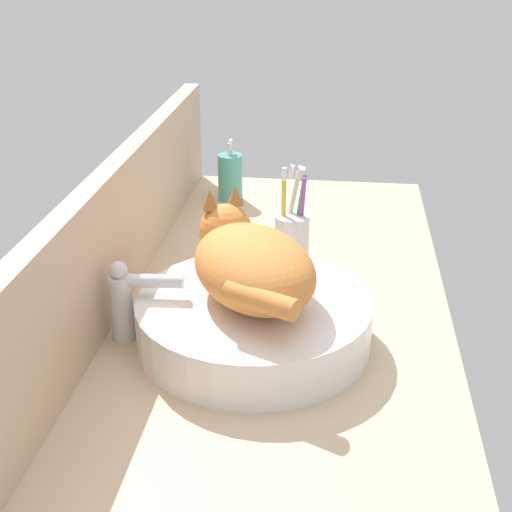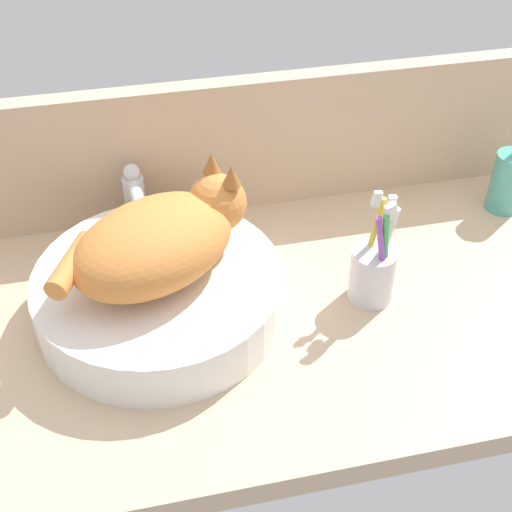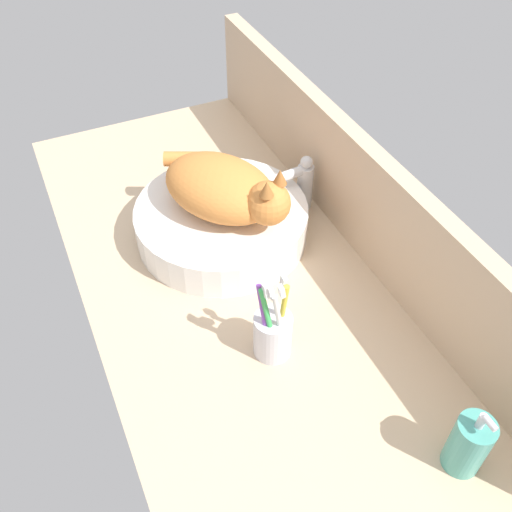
{
  "view_description": "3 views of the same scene",
  "coord_description": "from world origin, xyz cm",
  "views": [
    {
      "loc": [
        -108.89,
        -9.8,
        60.43
      ],
      "look_at": [
        0.15,
        3.65,
        8.91
      ],
      "focal_mm": 50.0,
      "sensor_mm": 36.0,
      "label": 1
    },
    {
      "loc": [
        -15.53,
        -76.14,
        76.33
      ],
      "look_at": [
        1.2,
        -0.43,
        10.91
      ],
      "focal_mm": 50.0,
      "sensor_mm": 36.0,
      "label": 2
    },
    {
      "loc": [
        73.13,
        -29.23,
        84.92
      ],
      "look_at": [
        2.65,
        3.25,
        7.28
      ],
      "focal_mm": 40.0,
      "sensor_mm": 36.0,
      "label": 3
    }
  ],
  "objects": [
    {
      "name": "soap_dispenser",
      "position": [
        50.16,
        15.99,
        5.68
      ],
      "size": [
        5.81,
        5.81,
        14.42
      ],
      "color": "teal",
      "rests_on": "ground_plane"
    },
    {
      "name": "backsplash_panel",
      "position": [
        0.0,
        27.93,
        12.02
      ],
      "size": [
        133.42,
        3.6,
        24.04
      ],
      "primitive_type": "cube",
      "color": "#CCAD8C",
      "rests_on": "ground_plane"
    },
    {
      "name": "faucet",
      "position": [
        -14.26,
        22.0,
        7.3
      ],
      "size": [
        3.6,
        11.85,
        13.6
      ],
      "color": "silver",
      "rests_on": "ground_plane"
    },
    {
      "name": "ground_plane",
      "position": [
        0.0,
        0.0,
        -2.0
      ],
      "size": [
        133.42,
        59.46,
        4.0
      ],
      "primitive_type": "cube",
      "color": "#D1B28E"
    },
    {
      "name": "cat",
      "position": [
        -11.8,
        3.11,
        13.42
      ],
      "size": [
        30.17,
        27.31,
        14.0
      ],
      "color": "orange",
      "rests_on": "sink_basin"
    },
    {
      "name": "toothbrush_cup",
      "position": [
        19.22,
        -1.12,
        5.23
      ],
      "size": [
        6.86,
        6.86,
        18.72
      ],
      "color": "silver",
      "rests_on": "ground_plane"
    },
    {
      "name": "sink_basin",
      "position": [
        -12.94,
        2.36,
        3.83
      ],
      "size": [
        36.72,
        36.72,
        7.66
      ],
      "primitive_type": "cylinder",
      "color": "white",
      "rests_on": "ground_plane"
    }
  ]
}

